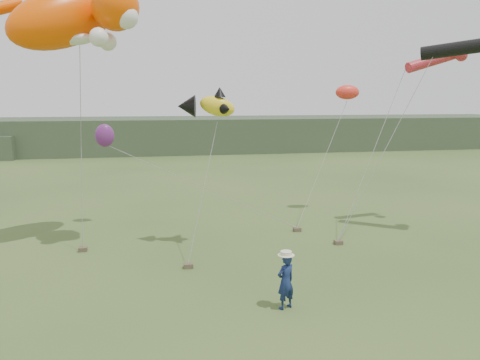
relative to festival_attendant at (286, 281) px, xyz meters
name	(u,v)px	position (x,y,z in m)	size (l,w,h in m)	color
ground	(267,306)	(-0.50, 0.26, -0.87)	(120.00, 120.00, 0.00)	#385123
headland	(154,135)	(-3.61, 44.95, 1.05)	(90.00, 13.00, 4.00)	#2D3D28
festival_attendant	(286,281)	(0.00, 0.00, 0.00)	(0.63, 0.42, 1.74)	navy
sandbag_anchors	(186,252)	(-2.63, 5.65, -0.78)	(15.08, 4.67, 0.18)	brown
cat_kite	(76,16)	(-6.74, 7.75, 8.78)	(6.72, 5.03, 3.92)	#FF5000
fish_kite	(206,106)	(-1.62, 6.50, 5.20)	(2.53, 1.65, 1.34)	yellow
tube_kites	(456,52)	(10.04, 6.97, 7.60)	(3.40, 3.65, 1.62)	black
misc_kites	(247,110)	(1.08, 11.28, 4.88)	(14.03, 1.14, 3.10)	red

